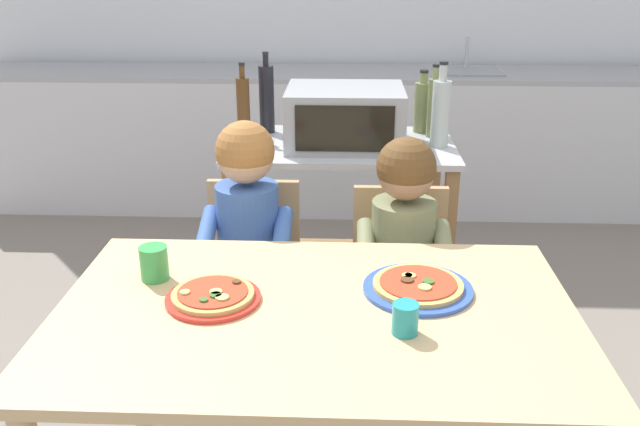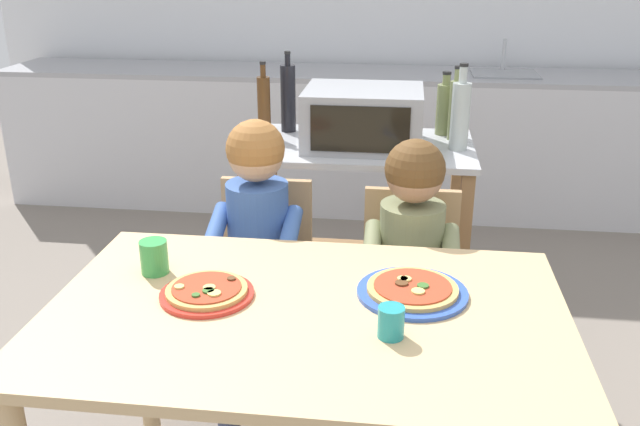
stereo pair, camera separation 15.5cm
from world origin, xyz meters
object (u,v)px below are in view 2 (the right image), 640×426
Objects in this scene: dining_chair_right at (409,287)px; pizza_plate_red_rimmed at (207,292)px; dining_chair_left at (263,273)px; bottle_tall_green_wine at (460,115)px; bottle_slim_sauce at (288,98)px; bottle_clear_vinegar at (445,108)px; kitchen_island_cart at (358,209)px; pizza_plate_blue_rimmed at (412,290)px; toaster_oven at (363,117)px; bottle_squat_spirits at (455,108)px; child_in_olive_shirt at (411,251)px; drinking_cup_green at (154,257)px; bottle_brown_beer at (264,105)px; dining_table at (306,343)px; child_in_blue_striped_shirt at (255,232)px; drinking_cup_teal at (391,322)px.

dining_chair_right is 0.90m from pizza_plate_red_rimmed.
bottle_tall_green_wine is at bearing 31.00° from dining_chair_left.
bottle_slim_sauce is 0.68m from bottle_clear_vinegar.
dining_chair_left is 0.76m from pizza_plate_red_rimmed.
kitchen_island_cart is at bearing 175.44° from bottle_tall_green_wine.
dining_chair_left reaches higher than pizza_plate_blue_rimmed.
kitchen_island_cart is 0.41m from toaster_oven.
pizza_plate_blue_rimmed is (0.54, -0.63, 0.29)m from dining_chair_left.
child_in_olive_shirt is (-0.17, -0.75, -0.32)m from bottle_squat_spirits.
drinking_cup_green is (-0.73, -0.42, 0.13)m from child_in_olive_shirt.
child_in_olive_shirt is at bearing -48.14° from bottle_brown_beer.
pizza_plate_red_rimmed is at bearing -129.66° from dining_chair_right.
bottle_slim_sauce is (-0.73, 0.20, 0.01)m from bottle_tall_green_wine.
drinking_cup_green is (-0.09, -1.13, -0.19)m from bottle_brown_beer.
bottle_slim_sauce is 0.26× the size of dining_table.
child_in_olive_shirt reaches higher than dining_table.
bottle_tall_green_wine is 1.10m from pizza_plate_blue_rimmed.
toaster_oven is at bearing 73.67° from pizza_plate_red_rimmed.
dining_table is at bearing -66.55° from child_in_blue_striped_shirt.
bottle_squat_spirits is 1.46m from drinking_cup_teal.
drinking_cup_green is at bearing -94.63° from bottle_brown_beer.
bottle_slim_sauce is 1.29× the size of bottle_clear_vinegar.
dining_table is (-0.45, -1.17, -0.35)m from bottle_tall_green_wine.
bottle_slim_sauce reaches higher than child_in_blue_striped_shirt.
toaster_oven reaches higher than drinking_cup_green.
bottle_clear_vinegar is (0.35, 0.21, 0.41)m from kitchen_island_cart.
bottle_squat_spirits is 1.44m from dining_table.
dining_chair_right is 0.23m from child_in_olive_shirt.
bottle_squat_spirits is 1.04m from child_in_blue_striped_shirt.
dining_chair_right is (0.54, -0.05, 0.00)m from dining_chair_left.
bottle_squat_spirits is at bearing 61.17° from pizza_plate_red_rimmed.
child_in_blue_striped_shirt is (-0.27, 0.63, 0.04)m from dining_table.
bottle_brown_beer reaches higher than bottle_squat_spirits.
bottle_squat_spirits is 0.83m from dining_chair_right.
bottle_clear_vinegar reaches higher than drinking_cup_teal.
bottle_tall_green_wine is at bearing 57.65° from pizza_plate_red_rimmed.
bottle_tall_green_wine is 0.32× the size of child_in_blue_striped_shirt.
toaster_oven is 0.40m from bottle_squat_spirits.
dining_chair_left is at bearing -80.19° from bottle_brown_beer.
pizza_plate_blue_rimmed is at bearing -97.80° from bottle_squat_spirits.
dining_chair_left is (-0.34, -0.44, -0.50)m from toaster_oven.
toaster_oven is at bearing 58.95° from child_in_blue_striped_shirt.
drinking_cup_green is at bearing 158.93° from drinking_cup_teal.
dining_table is at bearing 154.71° from drinking_cup_teal.
toaster_oven is 0.46× the size of child_in_olive_shirt.
kitchen_island_cart is at bearing 64.17° from drinking_cup_green.
kitchen_island_cart is at bearing -149.49° from bottle_clear_vinegar.
bottle_brown_beer is at bearing 166.38° from toaster_oven.
dining_chair_right is 10.26× the size of drinking_cup_teal.
bottle_clear_vinegar is at bearing 101.53° from bottle_tall_green_wine.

